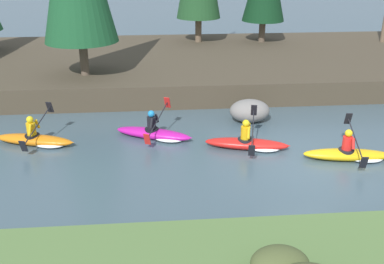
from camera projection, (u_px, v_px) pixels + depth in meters
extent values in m
plane|color=#425660|center=(311.00, 169.00, 13.35)|extent=(90.00, 90.00, 0.00)
cube|color=#473D2D|center=(243.00, 63.00, 23.16)|extent=(44.00, 10.95, 0.98)
cylinder|color=brown|center=(84.00, 58.00, 19.02)|extent=(0.36, 0.36, 1.43)
cylinder|color=brown|center=(198.00, 30.00, 25.51)|extent=(0.36, 0.36, 1.35)
cylinder|color=brown|center=(262.00, 31.00, 25.52)|extent=(0.36, 0.36, 1.19)
ellipsoid|color=#4C562D|center=(280.00, 264.00, 7.89)|extent=(1.06, 0.88, 0.57)
ellipsoid|color=yellow|center=(347.00, 155.00, 13.84)|extent=(2.75, 0.94, 0.34)
cylinder|color=black|center=(346.00, 150.00, 13.79)|extent=(0.54, 0.54, 0.08)
cylinder|color=red|center=(347.00, 143.00, 13.69)|extent=(0.34, 0.34, 0.42)
sphere|color=yellow|center=(349.00, 133.00, 13.56)|extent=(0.26, 0.26, 0.23)
cylinder|color=red|center=(349.00, 137.00, 13.87)|extent=(0.12, 0.23, 0.35)
cylinder|color=red|center=(353.00, 144.00, 13.43)|extent=(0.12, 0.23, 0.35)
cylinder|color=black|center=(356.00, 139.00, 13.63)|extent=(0.28, 1.90, 0.65)
cube|color=black|center=(348.00, 119.00, 14.39)|extent=(0.22, 0.18, 0.41)
cube|color=black|center=(364.00, 162.00, 12.88)|extent=(0.22, 0.18, 0.41)
ellipsoid|color=white|center=(365.00, 157.00, 13.85)|extent=(1.18, 0.83, 0.18)
ellipsoid|color=red|center=(246.00, 144.00, 14.59)|extent=(2.77, 1.20, 0.34)
cone|color=red|center=(285.00, 146.00, 14.42)|extent=(0.39, 0.27, 0.20)
cylinder|color=black|center=(245.00, 140.00, 14.54)|extent=(0.58, 0.58, 0.08)
cylinder|color=yellow|center=(245.00, 133.00, 14.44)|extent=(0.36, 0.36, 0.42)
sphere|color=yellow|center=(246.00, 123.00, 14.32)|extent=(0.28, 0.28, 0.23)
cylinder|color=yellow|center=(249.00, 127.00, 14.62)|extent=(0.14, 0.24, 0.35)
cylinder|color=yellow|center=(248.00, 133.00, 14.18)|extent=(0.14, 0.24, 0.35)
cylinder|color=black|center=(253.00, 129.00, 14.36)|extent=(0.47, 1.87, 0.65)
cube|color=black|center=(254.00, 110.00, 15.11)|extent=(0.23, 0.20, 0.41)
cube|color=black|center=(252.00, 151.00, 13.62)|extent=(0.23, 0.20, 0.41)
ellipsoid|color=white|center=(263.00, 147.00, 14.55)|extent=(1.23, 0.93, 0.18)
ellipsoid|color=#C61999|center=(153.00, 134.00, 15.37)|extent=(2.73, 1.58, 0.34)
cone|color=#C61999|center=(188.00, 137.00, 15.02)|extent=(0.40, 0.32, 0.20)
cylinder|color=black|center=(152.00, 130.00, 15.33)|extent=(0.63, 0.63, 0.08)
cylinder|color=black|center=(152.00, 123.00, 15.23)|extent=(0.39, 0.39, 0.42)
sphere|color=#1E89D1|center=(151.00, 114.00, 15.11)|extent=(0.30, 0.30, 0.23)
cylinder|color=black|center=(157.00, 118.00, 15.38)|extent=(0.17, 0.24, 0.35)
cylinder|color=black|center=(151.00, 123.00, 14.96)|extent=(0.17, 0.24, 0.35)
cylinder|color=black|center=(158.00, 120.00, 15.12)|extent=(0.76, 1.78, 0.65)
cube|color=red|center=(167.00, 103.00, 15.84)|extent=(0.25, 0.22, 0.41)
cube|color=red|center=(147.00, 139.00, 14.40)|extent=(0.25, 0.22, 0.41)
ellipsoid|color=white|center=(168.00, 138.00, 15.25)|extent=(1.28, 1.07, 0.18)
ellipsoid|color=orange|center=(34.00, 140.00, 14.88)|extent=(2.76, 1.30, 0.34)
cone|color=orange|center=(69.00, 142.00, 14.67)|extent=(0.39, 0.29, 0.20)
cylinder|color=black|center=(32.00, 136.00, 14.84)|extent=(0.59, 0.59, 0.08)
cylinder|color=yellow|center=(31.00, 129.00, 14.74)|extent=(0.37, 0.37, 0.42)
sphere|color=yellow|center=(30.00, 120.00, 14.61)|extent=(0.28, 0.28, 0.23)
cylinder|color=yellow|center=(37.00, 124.00, 14.91)|extent=(0.15, 0.24, 0.35)
cylinder|color=yellow|center=(30.00, 129.00, 14.47)|extent=(0.15, 0.24, 0.35)
cylinder|color=black|center=(37.00, 126.00, 14.65)|extent=(0.54, 1.85, 0.65)
cube|color=black|center=(50.00, 107.00, 15.39)|extent=(0.23, 0.21, 0.41)
cube|color=black|center=(23.00, 146.00, 13.91)|extent=(0.23, 0.21, 0.41)
ellipsoid|color=white|center=(50.00, 143.00, 14.82)|extent=(1.25, 0.97, 0.18)
ellipsoid|color=gray|center=(250.00, 111.00, 16.74)|extent=(1.49, 1.17, 0.84)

